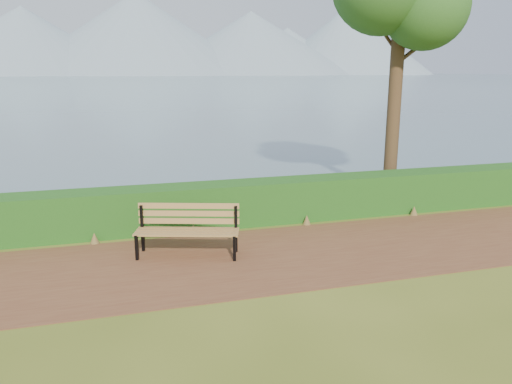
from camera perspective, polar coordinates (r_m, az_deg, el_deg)
name	(u,v)px	position (r m, az deg, el deg)	size (l,w,h in m)	color
ground	(268,263)	(9.58, 1.38, -8.09)	(140.00, 140.00, 0.00)	#445317
path	(263,257)	(9.85, 0.85, -7.44)	(40.00, 3.40, 0.01)	brown
hedge	(235,203)	(11.81, -2.37, -1.31)	(32.00, 0.85, 1.00)	#154313
water	(115,78)	(268.53, -15.78, 12.48)	(700.00, 510.00, 0.00)	#455F6F
mountains	(98,38)	(415.29, -17.58, 16.46)	(585.00, 190.00, 70.00)	gray
bench	(188,226)	(9.91, -7.80, -3.91)	(2.09, 1.15, 1.01)	black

